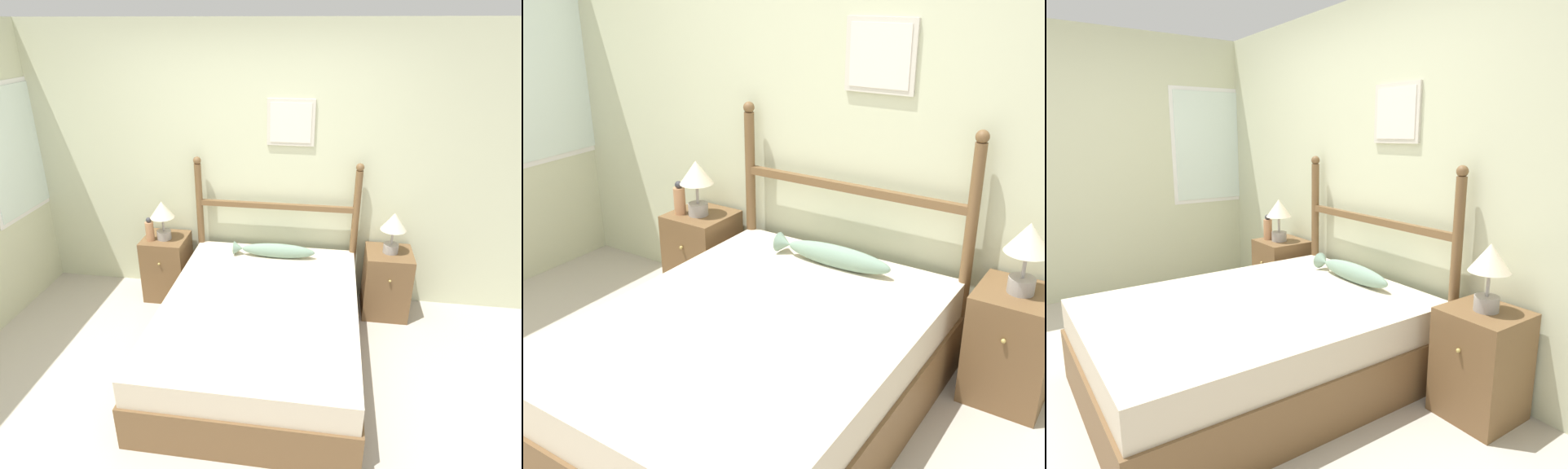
% 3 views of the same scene
% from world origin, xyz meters
% --- Properties ---
extents(ground_plane, '(16.00, 16.00, 0.00)m').
position_xyz_m(ground_plane, '(0.00, 0.00, 0.00)').
color(ground_plane, '#B7AD9E').
extents(wall_back, '(6.40, 0.08, 2.55)m').
position_xyz_m(wall_back, '(0.00, 1.73, 1.28)').
color(wall_back, beige).
rests_on(wall_back, ground_plane).
extents(bed, '(1.53, 2.04, 0.54)m').
position_xyz_m(bed, '(0.25, 0.62, 0.27)').
color(bed, brown).
rests_on(bed, ground_plane).
extents(headboard, '(1.54, 0.07, 1.39)m').
position_xyz_m(headboard, '(0.25, 1.61, 0.76)').
color(headboard, brown).
rests_on(headboard, ground_plane).
extents(nightstand_left, '(0.41, 0.43, 0.63)m').
position_xyz_m(nightstand_left, '(-0.80, 1.47, 0.31)').
color(nightstand_left, brown).
rests_on(nightstand_left, ground_plane).
extents(nightstand_right, '(0.41, 0.43, 0.63)m').
position_xyz_m(nightstand_right, '(1.30, 1.47, 0.31)').
color(nightstand_right, brown).
rests_on(nightstand_right, ground_plane).
extents(table_lamp_left, '(0.22, 0.22, 0.38)m').
position_xyz_m(table_lamp_left, '(-0.80, 1.44, 0.89)').
color(table_lamp_left, gray).
rests_on(table_lamp_left, nightstand_left).
extents(table_lamp_right, '(0.22, 0.22, 0.38)m').
position_xyz_m(table_lamp_right, '(1.30, 1.47, 0.89)').
color(table_lamp_right, gray).
rests_on(table_lamp_right, nightstand_right).
extents(bottle, '(0.08, 0.08, 0.23)m').
position_xyz_m(bottle, '(-0.92, 1.39, 0.73)').
color(bottle, tan).
rests_on(bottle, nightstand_left).
extents(fish_pillow, '(0.74, 0.12, 0.13)m').
position_xyz_m(fish_pillow, '(0.26, 1.39, 0.61)').
color(fish_pillow, gray).
rests_on(fish_pillow, bed).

